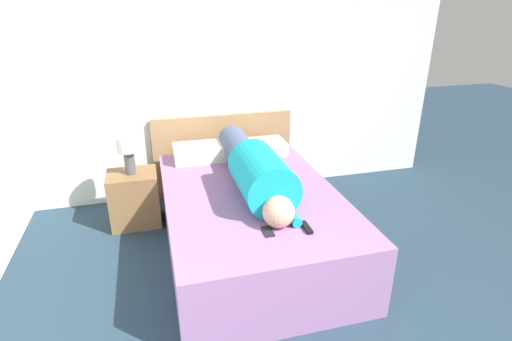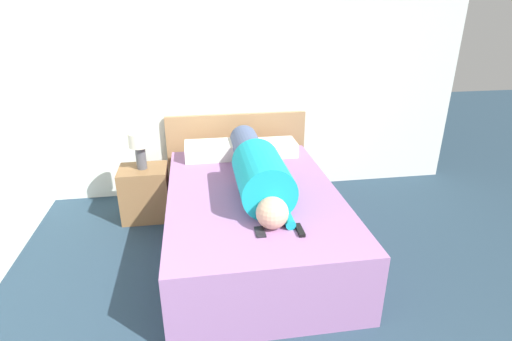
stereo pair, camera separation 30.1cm
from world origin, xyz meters
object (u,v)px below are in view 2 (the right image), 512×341
(bed, at_px, (253,221))
(table_lamp, at_px, (139,145))
(tv_remote, at_px, (300,230))
(nightstand, at_px, (145,193))
(pillow_near_headboard, at_px, (212,150))
(cell_phone, at_px, (260,232))
(person_lying, at_px, (258,169))
(pillow_second, at_px, (271,148))

(bed, relative_size, table_lamp, 5.85)
(bed, relative_size, tv_remote, 13.77)
(bed, relative_size, nightstand, 4.00)
(nightstand, bearing_deg, pillow_near_headboard, 9.24)
(pillow_near_headboard, distance_m, cell_phone, 1.47)
(person_lying, relative_size, cell_phone, 12.70)
(bed, xyz_separation_m, person_lying, (0.05, 0.05, 0.45))
(table_lamp, height_order, person_lying, person_lying)
(table_lamp, bearing_deg, bed, -36.77)
(bed, height_order, cell_phone, cell_phone)
(pillow_near_headboard, xyz_separation_m, pillow_second, (0.59, 0.00, -0.01))
(nightstand, xyz_separation_m, pillow_second, (1.26, 0.11, 0.36))
(bed, distance_m, pillow_second, 0.94)
(nightstand, bearing_deg, tv_remote, -49.48)
(pillow_near_headboard, bearing_deg, cell_phone, -80.66)
(person_lying, bearing_deg, nightstand, 146.50)
(tv_remote, bearing_deg, table_lamp, 130.52)
(nightstand, distance_m, pillow_second, 1.31)
(person_lying, xyz_separation_m, pillow_second, (0.26, 0.77, -0.10))
(pillow_near_headboard, bearing_deg, pillow_second, 0.00)
(cell_phone, bearing_deg, nightstand, 124.01)
(table_lamp, distance_m, person_lying, 1.20)
(person_lying, bearing_deg, tv_remote, -76.32)
(person_lying, bearing_deg, table_lamp, 146.50)
(nightstand, relative_size, person_lying, 0.31)
(pillow_near_headboard, bearing_deg, person_lying, -66.68)
(table_lamp, bearing_deg, tv_remote, -49.48)
(person_lying, height_order, cell_phone, person_lying)
(bed, relative_size, pillow_second, 4.13)
(bed, bearing_deg, pillow_second, 69.64)
(table_lamp, height_order, pillow_near_headboard, table_lamp)
(nightstand, height_order, tv_remote, tv_remote)
(pillow_second, bearing_deg, person_lying, -108.56)
(bed, xyz_separation_m, cell_phone, (-0.05, -0.63, 0.28))
(bed, height_order, tv_remote, tv_remote)
(pillow_near_headboard, relative_size, pillow_second, 1.05)
(table_lamp, xyz_separation_m, pillow_near_headboard, (0.67, 0.11, -0.13))
(tv_remote, bearing_deg, nightstand, 130.52)
(pillow_near_headboard, relative_size, cell_phone, 4.05)
(nightstand, bearing_deg, table_lamp, 180.00)
(pillow_second, height_order, tv_remote, pillow_second)
(table_lamp, xyz_separation_m, tv_remote, (1.17, -1.37, -0.19))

